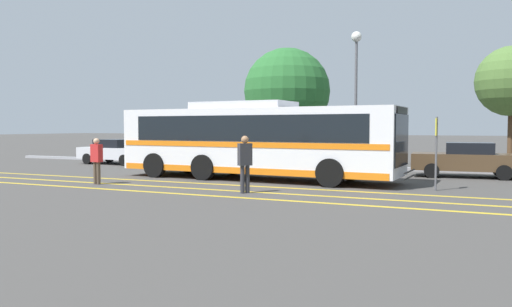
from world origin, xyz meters
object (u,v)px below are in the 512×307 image
object	(u,v)px
parked_car_2	(316,156)
pedestrian_1	(97,158)
parked_car_3	(467,160)
pedestrian_0	(245,160)
street_lamp	(356,69)
tree_0	(512,81)
parked_car_1	(195,153)
parked_car_0	(116,151)
transit_bus	(256,139)
tree_1	(287,91)
bus_stop_sign	(436,144)

from	to	relation	value
parked_car_2	pedestrian_1	distance (m)	10.10
parked_car_3	pedestrian_0	size ratio (longest dim) A/B	2.43
street_lamp	tree_0	distance (m)	7.60
parked_car_3	street_lamp	distance (m)	7.59
parked_car_1	parked_car_0	bearing A→B (deg)	95.24
tree_0	parked_car_0	bearing A→B (deg)	-164.99
transit_bus	tree_0	world-z (taller)	tree_0
parked_car_2	tree_1	distance (m)	6.97
street_lamp	pedestrian_1	bearing A→B (deg)	-121.23
bus_stop_sign	street_lamp	bearing A→B (deg)	-148.57
transit_bus	tree_0	distance (m)	13.83
tree_1	pedestrian_1	bearing A→B (deg)	-100.00
parked_car_1	parked_car_3	bearing A→B (deg)	-85.91
parked_car_2	bus_stop_sign	distance (m)	7.80
parked_car_3	parked_car_2	bearing A→B (deg)	84.84
parked_car_0	parked_car_2	xyz separation A→B (m)	(11.59, 0.14, 0.02)
parked_car_2	bus_stop_sign	bearing A→B (deg)	-132.12
parked_car_0	street_lamp	size ratio (longest dim) A/B	0.63
transit_bus	parked_car_0	bearing A→B (deg)	-109.14
parked_car_1	tree_0	size ratio (longest dim) A/B	0.67
parked_car_3	tree_0	world-z (taller)	tree_0
parked_car_1	parked_car_2	bearing A→B (deg)	-84.65
bus_stop_sign	pedestrian_1	bearing A→B (deg)	-72.04
parked_car_0	pedestrian_0	world-z (taller)	pedestrian_0
parked_car_0	parked_car_3	size ratio (longest dim) A/B	0.99
parked_car_1	street_lamp	world-z (taller)	street_lamp
transit_bus	pedestrian_0	xyz separation A→B (m)	(1.39, -3.97, -0.56)
transit_bus	parked_car_3	bearing A→B (deg)	121.72
parked_car_0	pedestrian_1	size ratio (longest dim) A/B	2.60
parked_car_0	parked_car_1	distance (m)	5.06
pedestrian_1	bus_stop_sign	distance (m)	11.79
transit_bus	pedestrian_0	bearing A→B (deg)	22.31
parked_car_3	bus_stop_sign	world-z (taller)	bus_stop_sign
pedestrian_1	pedestrian_0	bearing A→B (deg)	7.92
bus_stop_sign	tree_0	distance (m)	11.22
transit_bus	pedestrian_1	world-z (taller)	transit_bus
parked_car_2	pedestrian_1	size ratio (longest dim) A/B	2.86
transit_bus	parked_car_3	size ratio (longest dim) A/B	2.67
parked_car_2	tree_0	world-z (taller)	tree_0
tree_0	parked_car_2	bearing A→B (deg)	-148.15
transit_bus	tree_1	distance (m)	10.05
parked_car_3	pedestrian_1	world-z (taller)	pedestrian_1
pedestrian_1	parked_car_0	bearing A→B (deg)	134.03
parked_car_0	tree_1	bearing A→B (deg)	125.11
parked_car_0	pedestrian_0	xyz separation A→B (m)	(11.84, -8.23, 0.33)
parked_car_3	pedestrian_1	bearing A→B (deg)	120.22
pedestrian_0	tree_1	world-z (taller)	tree_1
street_lamp	tree_1	xyz separation A→B (m)	(-4.52, 2.05, -0.89)
parked_car_1	parked_car_2	world-z (taller)	parked_car_2
tree_1	bus_stop_sign	bearing A→B (deg)	-48.98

